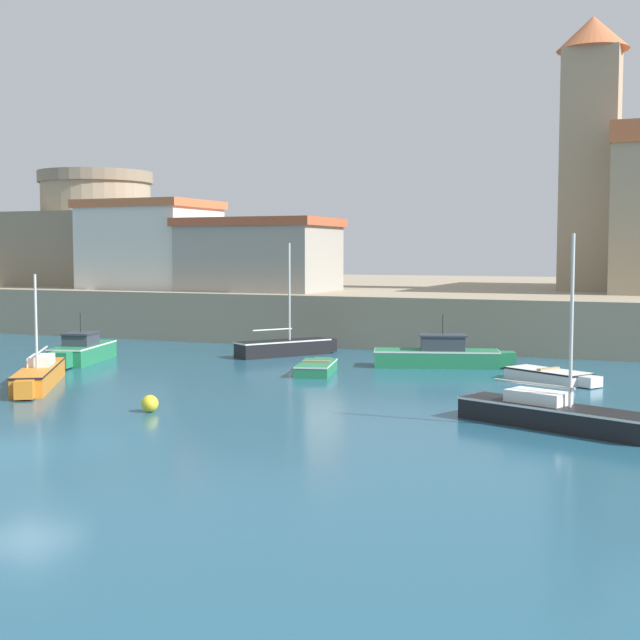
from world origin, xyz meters
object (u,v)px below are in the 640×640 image
Objects in this scene: harbor_shed_mid_row at (260,254)px; harbor_shed_far_end at (151,244)px; motorboat_green_2 at (81,351)px; dinghy_white_4 at (551,375)px; mooring_buoy at (150,404)px; sailboat_black_6 at (285,347)px; dinghy_green_3 at (317,367)px; sailboat_black_7 at (558,414)px; fortress at (97,241)px; motorboat_green_5 at (441,355)px; sailboat_orange_1 at (39,374)px.

harbor_shed_mid_row is 1.17× the size of harbor_shed_far_end.
motorboat_green_2 is 0.70× the size of harbor_shed_far_end.
mooring_buoy reaches higher than dinghy_white_4.
motorboat_green_2 is at bearing -68.29° from harbor_shed_far_end.
harbor_shed_far_end is at bearing 146.82° from sailboat_black_6.
sailboat_black_7 reaches higher than dinghy_green_3.
dinghy_green_3 is 23.08m from harbor_shed_far_end.
mooring_buoy is at bearing -51.02° from fortress.
fortress reaches higher than motorboat_green_2.
dinghy_green_3 is 0.51× the size of harbor_shed_far_end.
motorboat_green_2 is 0.42× the size of fortress.
harbor_shed_mid_row reaches higher than mooring_buoy.
dinghy_green_3 is at bearing -136.77° from motorboat_green_5.
sailboat_black_7 is at bearing -46.66° from harbor_shed_mid_row.
fortress is at bearing 128.98° from mooring_buoy.
sailboat_black_6 is at bearing 171.44° from motorboat_green_5.
sailboat_orange_1 is at bearing -138.48° from dinghy_green_3.
fortress is 16.99m from harbor_shed_mid_row.
motorboat_green_2 is (-3.12, 6.63, 0.07)m from sailboat_orange_1.
sailboat_orange_1 is at bearing -153.99° from dinghy_white_4.
sailboat_black_6 is at bearing 126.47° from dinghy_green_3.
harbor_shed_mid_row is at bearing 108.43° from mooring_buoy.
sailboat_black_6 is at bearing -33.18° from harbor_shed_far_end.
dinghy_green_3 is at bearing 3.95° from motorboat_green_2.
harbor_shed_far_end reaches higher than sailboat_black_7.
dinghy_green_3 is (11.51, 0.80, -0.27)m from motorboat_green_2.
sailboat_black_7 is at bearing -80.70° from dinghy_white_4.
sailboat_black_7 reaches higher than motorboat_green_2.
motorboat_green_2 is 1.34× the size of dinghy_white_4.
motorboat_green_5 is at bearing -24.91° from harbor_shed_far_end.
harbor_shed_far_end is (-16.00, 24.52, 5.29)m from mooring_buoy.
sailboat_orange_1 is at bearing 156.88° from mooring_buoy.
sailboat_orange_1 is 17.09m from motorboat_green_5.
sailboat_black_7 is 36.48m from harbor_shed_far_end.
harbor_shed_far_end is (-13.56, 8.87, 5.13)m from sailboat_black_6.
sailboat_black_6 reaches higher than dinghy_green_3.
sailboat_orange_1 is 0.79× the size of harbor_shed_far_end.
sailboat_orange_1 is at bearing -87.10° from harbor_shed_mid_row.
sailboat_orange_1 is at bearing -109.51° from sailboat_black_6.
fortress reaches higher than mooring_buoy.
dinghy_white_4 is 9.50m from sailboat_black_7.
motorboat_green_2 is at bearing -163.01° from motorboat_green_5.
harbor_shed_mid_row is at bearing 133.34° from sailboat_black_7.
sailboat_black_7 is at bearing -17.89° from motorboat_green_2.
harbor_shed_far_end reaches higher than motorboat_green_2.
fortress reaches higher than dinghy_white_4.
fortress reaches higher than dinghy_green_3.
motorboat_green_2 is 1.37× the size of dinghy_green_3.
harbor_shed_far_end is at bearing 111.71° from motorboat_green_2.
harbor_shed_far_end reaches higher than harbor_shed_mid_row.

